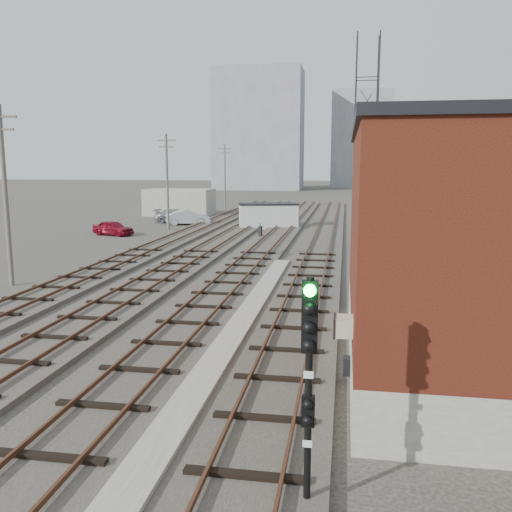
% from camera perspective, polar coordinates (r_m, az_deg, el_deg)
% --- Properties ---
extents(ground, '(320.00, 320.00, 0.00)m').
position_cam_1_polar(ground, '(65.12, 5.60, 4.10)').
color(ground, '#282621').
rests_on(ground, ground).
extents(track_right, '(3.20, 90.00, 0.39)m').
position_cam_1_polar(track_right, '(44.13, 7.02, 1.67)').
color(track_right, '#332D28').
rests_on(track_right, ground).
extents(track_mid_right, '(3.20, 90.00, 0.39)m').
position_cam_1_polar(track_mid_right, '(44.47, 1.86, 1.80)').
color(track_mid_right, '#332D28').
rests_on(track_mid_right, ground).
extents(track_mid_left, '(3.20, 90.00, 0.39)m').
position_cam_1_polar(track_mid_left, '(45.16, -3.18, 1.90)').
color(track_mid_left, '#332D28').
rests_on(track_mid_left, ground).
extents(track_left, '(3.20, 90.00, 0.39)m').
position_cam_1_polar(track_left, '(46.19, -8.03, 1.99)').
color(track_left, '#332D28').
rests_on(track_left, ground).
extents(platform_curb, '(0.90, 28.00, 0.26)m').
position_cam_1_polar(platform_curb, '(19.96, -1.88, -7.77)').
color(platform_curb, gray).
rests_on(platform_curb, ground).
extents(brick_building, '(6.54, 12.20, 7.22)m').
position_cam_1_polar(brick_building, '(17.18, 20.20, 0.81)').
color(brick_building, gray).
rests_on(brick_building, ground).
extents(lattice_tower, '(1.60, 1.60, 15.00)m').
position_cam_1_polar(lattice_tower, '(39.74, 11.40, 11.39)').
color(lattice_tower, black).
rests_on(lattice_tower, ground).
extents(utility_pole_left_a, '(1.80, 0.24, 9.00)m').
position_cam_1_polar(utility_pole_left_a, '(29.86, -24.90, 6.21)').
color(utility_pole_left_a, '#595147').
rests_on(utility_pole_left_a, ground).
extents(utility_pole_left_b, '(1.80, 0.24, 9.00)m').
position_cam_1_polar(utility_pole_left_b, '(52.46, -9.34, 7.99)').
color(utility_pole_left_b, '#595147').
rests_on(utility_pole_left_b, ground).
extents(utility_pole_left_c, '(1.80, 0.24, 9.00)m').
position_cam_1_polar(utility_pole_left_c, '(76.56, -3.30, 8.53)').
color(utility_pole_left_c, '#595147').
rests_on(utility_pole_left_c, ground).
extents(utility_pole_right_a, '(1.80, 0.24, 9.00)m').
position_cam_1_polar(utility_pole_right_a, '(32.80, 13.41, 7.04)').
color(utility_pole_right_a, '#595147').
rests_on(utility_pole_right_a, ground).
extents(utility_pole_right_b, '(1.80, 0.24, 9.00)m').
position_cam_1_polar(utility_pole_right_b, '(62.75, 11.54, 8.15)').
color(utility_pole_right_b, '#595147').
rests_on(utility_pole_right_b, ground).
extents(apartment_left, '(22.00, 14.00, 30.00)m').
position_cam_1_polar(apartment_left, '(141.74, 0.33, 13.10)').
color(apartment_left, gray).
rests_on(apartment_left, ground).
extents(apartment_right, '(16.00, 12.00, 26.00)m').
position_cam_1_polar(apartment_right, '(154.90, 10.98, 11.88)').
color(apartment_right, gray).
rests_on(apartment_right, ground).
extents(shed_left, '(8.00, 5.00, 3.20)m').
position_cam_1_polar(shed_left, '(67.94, -8.03, 5.63)').
color(shed_left, gray).
rests_on(shed_left, ground).
extents(shed_right, '(6.00, 6.00, 4.00)m').
position_cam_1_polar(shed_right, '(74.96, 13.07, 6.14)').
color(shed_right, gray).
rests_on(shed_right, ground).
extents(signal_mast, '(0.40, 0.42, 4.22)m').
position_cam_1_polar(signal_mast, '(9.53, 5.57, -12.39)').
color(signal_mast, gray).
rests_on(signal_mast, ground).
extents(switch_stand, '(0.34, 0.34, 1.20)m').
position_cam_1_polar(switch_stand, '(45.76, 0.46, 2.60)').
color(switch_stand, black).
rests_on(switch_stand, ground).
extents(site_trailer, '(6.23, 3.83, 2.44)m').
position_cam_1_polar(site_trailer, '(53.11, 1.30, 4.27)').
color(site_trailer, silver).
rests_on(site_trailer, ground).
extents(car_red, '(4.12, 2.68, 1.31)m').
position_cam_1_polar(car_red, '(49.24, -14.81, 2.87)').
color(car_red, maroon).
rests_on(car_red, ground).
extents(car_silver, '(4.82, 2.78, 1.50)m').
position_cam_1_polar(car_silver, '(56.59, -7.15, 4.03)').
color(car_silver, '#A7AAAF').
rests_on(car_silver, ground).
extents(car_grey, '(5.08, 2.29, 1.44)m').
position_cam_1_polar(car_grey, '(58.85, -8.27, 4.19)').
color(car_grey, gray).
rests_on(car_grey, ground).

